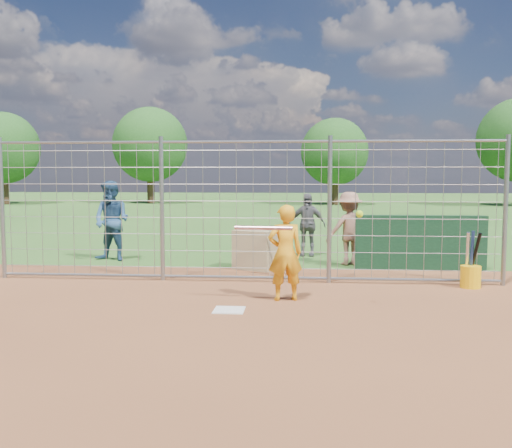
# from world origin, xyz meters

# --- Properties ---
(ground) EXTENTS (100.00, 100.00, 0.00)m
(ground) POSITION_xyz_m (0.00, 0.00, 0.00)
(ground) COLOR #2D591E
(ground) RESTS_ON ground
(infield_dirt) EXTENTS (18.00, 18.00, 0.00)m
(infield_dirt) POSITION_xyz_m (0.00, -3.00, 0.01)
(infield_dirt) COLOR brown
(infield_dirt) RESTS_ON ground
(home_plate) EXTENTS (0.43, 0.43, 0.02)m
(home_plate) POSITION_xyz_m (0.00, -0.20, 0.01)
(home_plate) COLOR silver
(home_plate) RESTS_ON ground
(dugout_wall) EXTENTS (2.60, 0.20, 1.10)m
(dugout_wall) POSITION_xyz_m (3.40, 3.60, 0.55)
(dugout_wall) COLOR #11381E
(dugout_wall) RESTS_ON ground
(batter) EXTENTS (0.61, 0.47, 1.47)m
(batter) POSITION_xyz_m (0.77, 0.53, 0.74)
(batter) COLOR orange
(batter) RESTS_ON ground
(bystander_a) EXTENTS (1.02, 0.89, 1.78)m
(bystander_a) POSITION_xyz_m (-3.21, 4.26, 0.89)
(bystander_a) COLOR navy
(bystander_a) RESTS_ON ground
(bystander_b) EXTENTS (0.91, 0.47, 1.49)m
(bystander_b) POSITION_xyz_m (1.13, 5.35, 0.74)
(bystander_b) COLOR #58575C
(bystander_b) RESTS_ON ground
(bystander_c) EXTENTS (1.14, 0.89, 1.56)m
(bystander_c) POSITION_xyz_m (2.01, 4.08, 0.78)
(bystander_c) COLOR #8D604C
(bystander_c) RESTS_ON ground
(equipment_bin) EXTENTS (0.95, 0.82, 0.80)m
(equipment_bin) POSITION_xyz_m (0.08, 3.35, 0.40)
(equipment_bin) COLOR tan
(equipment_bin) RESTS_ON ground
(equipment_in_play) EXTENTS (1.86, 0.36, 0.31)m
(equipment_in_play) POSITION_xyz_m (0.79, 0.19, 1.20)
(equipment_in_play) COLOR silver
(equipment_in_play) RESTS_ON ground
(bucket_with_bats) EXTENTS (0.34, 0.40, 0.98)m
(bucket_with_bats) POSITION_xyz_m (3.88, 1.76, 0.25)
(bucket_with_bats) COLOR yellow
(bucket_with_bats) RESTS_ON ground
(backstop_fence) EXTENTS (9.08, 0.08, 2.60)m
(backstop_fence) POSITION_xyz_m (0.00, 2.00, 1.26)
(backstop_fence) COLOR gray
(backstop_fence) RESTS_ON ground
(tree_line) EXTENTS (44.66, 6.72, 6.48)m
(tree_line) POSITION_xyz_m (3.13, 28.13, 3.71)
(tree_line) COLOR #3F2B19
(tree_line) RESTS_ON ground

